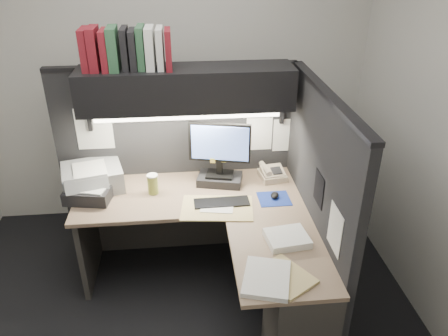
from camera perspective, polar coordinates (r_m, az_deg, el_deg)
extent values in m
plane|color=black|center=(3.39, -5.74, -18.99)|extent=(3.50, 3.50, 0.00)
cube|color=silver|center=(3.98, -6.93, 11.47)|extent=(3.50, 0.04, 2.70)
cube|color=black|center=(3.65, -6.03, 0.63)|extent=(1.90, 0.06, 1.60)
cube|color=black|center=(3.13, 11.78, -4.86)|extent=(0.06, 1.50, 1.60)
cube|color=#7B654E|center=(3.37, -4.72, -3.48)|extent=(1.70, 0.68, 0.03)
cube|color=#7B654E|center=(2.80, 7.25, -11.03)|extent=(0.60, 0.85, 0.03)
cube|color=#312E2C|center=(3.82, -4.63, -5.81)|extent=(1.61, 0.02, 0.70)
cube|color=#312E2C|center=(3.66, -17.26, -8.87)|extent=(0.04, 0.61, 0.70)
cube|color=#312E2C|center=(2.91, 9.82, -19.21)|extent=(0.38, 0.40, 0.70)
cube|color=black|center=(3.22, -4.91, 10.37)|extent=(1.55, 0.34, 0.30)
cylinder|color=white|center=(3.14, -4.72, 6.64)|extent=(1.32, 0.04, 0.04)
cube|color=black|center=(3.47, -0.55, -1.47)|extent=(0.38, 0.28, 0.07)
cube|color=black|center=(3.41, -0.56, 0.13)|extent=(0.06, 0.05, 0.11)
cube|color=black|center=(3.32, -0.57, 3.36)|extent=(0.47, 0.14, 0.31)
cube|color=#6282D7|center=(3.30, -0.54, 3.22)|extent=(0.43, 0.10, 0.28)
cube|color=black|center=(3.21, -0.31, -4.56)|extent=(0.41, 0.14, 0.02)
cube|color=navy|center=(3.30, 6.55, -4.01)|extent=(0.24, 0.22, 0.00)
ellipsoid|color=black|center=(3.30, 6.64, -3.55)|extent=(0.08, 0.11, 0.03)
cube|color=#C6B498|center=(3.55, 6.32, -0.74)|extent=(0.22, 0.23, 0.08)
cylinder|color=#A4AA44|center=(3.35, -9.27, -2.16)|extent=(0.09, 0.09, 0.15)
cube|color=#919496|center=(3.53, -16.78, -1.18)|extent=(0.52, 0.47, 0.18)
cube|color=black|center=(3.41, -17.12, -3.05)|extent=(0.37, 0.33, 0.10)
cube|color=tan|center=(3.16, -0.91, -5.24)|extent=(0.55, 0.39, 0.01)
cube|color=white|center=(2.86, 8.23, -9.08)|extent=(0.29, 0.25, 0.05)
cube|color=white|center=(2.58, 5.59, -14.15)|extent=(0.34, 0.38, 0.03)
cube|color=tan|center=(2.61, 8.00, -13.85)|extent=(0.37, 0.39, 0.02)
cube|color=maroon|center=(3.21, -17.65, 14.56)|extent=(0.05, 0.22, 0.28)
cube|color=maroon|center=(3.20, -16.61, 14.70)|extent=(0.06, 0.22, 0.29)
cube|color=maroon|center=(3.18, -15.29, 14.64)|extent=(0.05, 0.22, 0.27)
cube|color=#2B5738|center=(3.16, -14.26, 14.87)|extent=(0.07, 0.22, 0.29)
cube|color=black|center=(3.17, -12.78, 14.99)|extent=(0.04, 0.22, 0.28)
cube|color=black|center=(3.16, -11.79, 14.91)|extent=(0.05, 0.22, 0.27)
cube|color=#2B5738|center=(3.17, -10.75, 15.23)|extent=(0.05, 0.22, 0.29)
cube|color=silver|center=(3.15, -9.63, 15.21)|extent=(0.06, 0.22, 0.28)
cube|color=silver|center=(3.15, -8.33, 15.24)|extent=(0.05, 0.22, 0.28)
cube|color=maroon|center=(3.13, -7.29, 15.13)|extent=(0.04, 0.22, 0.27)
cube|color=white|center=(3.56, 4.63, 4.45)|extent=(0.21, 0.00, 0.28)
cube|color=white|center=(3.62, 8.06, 4.27)|extent=(0.21, 0.00, 0.28)
cube|color=white|center=(3.54, -16.59, 4.92)|extent=(0.28, 0.00, 0.34)
cube|color=black|center=(2.90, 12.29, -2.68)|extent=(0.00, 0.18, 0.22)
cube|color=white|center=(2.66, 14.30, -7.80)|extent=(0.00, 0.21, 0.28)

